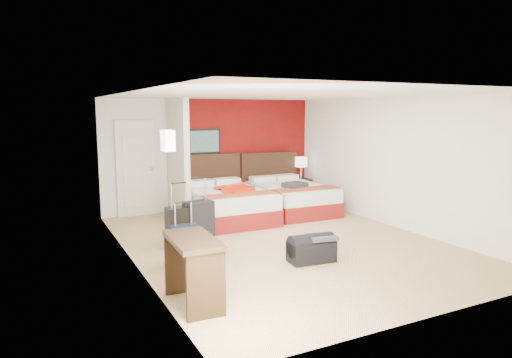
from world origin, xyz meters
TOP-DOWN VIEW (x-y plane):
  - ground at (0.00, 0.00)m, footprint 6.50×6.50m
  - room_walls at (-1.40, 1.42)m, footprint 5.02×6.52m
  - red_accent_panel at (0.75, 3.23)m, footprint 3.50×0.04m
  - partition_wall at (-1.00, 2.61)m, footprint 0.12×1.20m
  - entry_door at (-1.75, 3.20)m, footprint 0.82×0.06m
  - bed_left at (-0.17, 1.93)m, footprint 1.48×2.10m
  - bed_right at (1.39, 1.99)m, footprint 1.45×2.04m
  - red_suitcase_open at (-0.07, 1.83)m, footprint 0.84×0.96m
  - jacket_bundle at (1.29, 1.69)m, footprint 0.52×0.45m
  - nightstand at (2.17, 2.84)m, footprint 0.43×0.43m
  - table_lamp at (2.17, 2.84)m, footprint 0.36×0.36m
  - suitcase_black at (-1.63, 0.58)m, footprint 0.44×0.28m
  - suitcase_charcoal at (-1.28, 0.61)m, footprint 0.52×0.38m
  - suitcase_navy at (-1.86, -0.35)m, footprint 0.41×0.26m
  - duffel_bag at (-0.12, -1.08)m, footprint 0.71×0.43m
  - jacket_draped at (0.03, -1.13)m, footprint 0.47×0.42m
  - desk at (-2.20, -1.77)m, footprint 0.53×0.99m

SIDE VIEW (x-z plane):
  - ground at x=0.00m, z-range 0.00..0.00m
  - duffel_bag at x=-0.12m, z-range 0.00..0.34m
  - suitcase_navy at x=-1.86m, z-range 0.00..0.56m
  - nightstand at x=2.17m, z-range 0.00..0.58m
  - bed_right at x=1.39m, z-range 0.00..0.60m
  - bed_left at x=-0.17m, z-range 0.00..0.62m
  - suitcase_black at x=-1.63m, z-range 0.00..0.63m
  - suitcase_charcoal at x=-1.28m, z-range 0.00..0.69m
  - jacket_draped at x=0.03m, z-range 0.34..0.40m
  - desk at x=-2.20m, z-range 0.00..0.81m
  - jacket_bundle at x=1.29m, z-range 0.60..0.71m
  - red_suitcase_open at x=-0.07m, z-range 0.62..0.72m
  - table_lamp at x=2.17m, z-range 0.58..1.12m
  - entry_door at x=-1.75m, z-range 0.00..2.05m
  - red_accent_panel at x=0.75m, z-range 0.00..2.50m
  - partition_wall at x=-1.00m, z-range 0.00..2.50m
  - room_walls at x=-1.40m, z-range 0.01..2.51m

